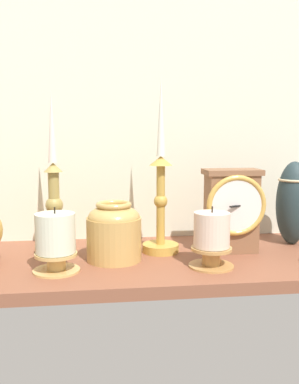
{
  "coord_description": "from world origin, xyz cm",
  "views": [
    {
      "loc": [
        -8.35,
        -86.78,
        26.0
      ],
      "look_at": [
        2.57,
        0.0,
        14.0
      ],
      "focal_mm": 39.57,
      "sensor_mm": 36.0,
      "label": 1
    }
  ],
  "objects_px": {
    "mantel_clock": "(232,209)",
    "pillar_candle_near_clock": "(56,241)",
    "candlestick_tall_center": "(54,207)",
    "brass_vase_jar": "(114,231)",
    "tall_ceramic_vase": "(293,202)",
    "candlestick_tall_left": "(161,197)",
    "pillar_candle_front": "(212,238)"
  },
  "relations": [
    {
      "from": "brass_vase_jar",
      "to": "tall_ceramic_vase",
      "type": "height_order",
      "value": "tall_ceramic_vase"
    },
    {
      "from": "brass_vase_jar",
      "to": "pillar_candle_near_clock",
      "type": "xyz_separation_m",
      "value": [
        -0.11,
        -0.06,
        -0.0
      ]
    },
    {
      "from": "pillar_candle_front",
      "to": "candlestick_tall_center",
      "type": "bearing_deg",
      "value": 155.95
    },
    {
      "from": "brass_vase_jar",
      "to": "pillar_candle_near_clock",
      "type": "relative_size",
      "value": 0.98
    },
    {
      "from": "brass_vase_jar",
      "to": "candlestick_tall_center",
      "type": "bearing_deg",
      "value": 151.01
    },
    {
      "from": "mantel_clock",
      "to": "pillar_candle_front",
      "type": "relative_size",
      "value": 1.52
    },
    {
      "from": "candlestick_tall_left",
      "to": "brass_vase_jar",
      "type": "bearing_deg",
      "value": -155.34
    },
    {
      "from": "candlestick_tall_center",
      "to": "brass_vase_jar",
      "type": "height_order",
      "value": "candlestick_tall_center"
    },
    {
      "from": "brass_vase_jar",
      "to": "mantel_clock",
      "type": "bearing_deg",
      "value": 6.38
    },
    {
      "from": "brass_vase_jar",
      "to": "pillar_candle_near_clock",
      "type": "bearing_deg",
      "value": -151.56
    },
    {
      "from": "mantel_clock",
      "to": "tall_ceramic_vase",
      "type": "bearing_deg",
      "value": 16.52
    },
    {
      "from": "pillar_candle_front",
      "to": "pillar_candle_near_clock",
      "type": "bearing_deg",
      "value": 178.26
    },
    {
      "from": "mantel_clock",
      "to": "candlestick_tall_center",
      "type": "distance_m",
      "value": 0.39
    },
    {
      "from": "brass_vase_jar",
      "to": "pillar_candle_near_clock",
      "type": "distance_m",
      "value": 0.13
    },
    {
      "from": "mantel_clock",
      "to": "pillar_candle_near_clock",
      "type": "distance_m",
      "value": 0.39
    },
    {
      "from": "tall_ceramic_vase",
      "to": "pillar_candle_front",
      "type": "bearing_deg",
      "value": -148.06
    },
    {
      "from": "mantel_clock",
      "to": "pillar_candle_near_clock",
      "type": "height_order",
      "value": "mantel_clock"
    },
    {
      "from": "candlestick_tall_center",
      "to": "candlestick_tall_left",
      "type": "bearing_deg",
      "value": -5.41
    },
    {
      "from": "candlestick_tall_center",
      "to": "pillar_candle_near_clock",
      "type": "distance_m",
      "value": 0.14
    },
    {
      "from": "candlestick_tall_center",
      "to": "tall_ceramic_vase",
      "type": "height_order",
      "value": "candlestick_tall_center"
    },
    {
      "from": "pillar_candle_near_clock",
      "to": "candlestick_tall_center",
      "type": "bearing_deg",
      "value": 95.88
    },
    {
      "from": "brass_vase_jar",
      "to": "pillar_candle_front",
      "type": "relative_size",
      "value": 1.01
    },
    {
      "from": "brass_vase_jar",
      "to": "tall_ceramic_vase",
      "type": "bearing_deg",
      "value": 10.4
    },
    {
      "from": "candlestick_tall_left",
      "to": "candlestick_tall_center",
      "type": "distance_m",
      "value": 0.23
    },
    {
      "from": "mantel_clock",
      "to": "candlestick_tall_center",
      "type": "relative_size",
      "value": 0.52
    },
    {
      "from": "candlestick_tall_center",
      "to": "tall_ceramic_vase",
      "type": "xyz_separation_m",
      "value": [
        0.55,
        0.01,
        -0.0
      ]
    },
    {
      "from": "candlestick_tall_left",
      "to": "brass_vase_jar",
      "type": "height_order",
      "value": "candlestick_tall_left"
    },
    {
      "from": "mantel_clock",
      "to": "candlestick_tall_center",
      "type": "xyz_separation_m",
      "value": [
        -0.39,
        0.04,
        0.01
      ]
    },
    {
      "from": "mantel_clock",
      "to": "candlestick_tall_left",
      "type": "height_order",
      "value": "candlestick_tall_left"
    },
    {
      "from": "candlestick_tall_left",
      "to": "mantel_clock",
      "type": "bearing_deg",
      "value": -6.92
    },
    {
      "from": "pillar_candle_front",
      "to": "mantel_clock",
      "type": "bearing_deg",
      "value": 53.75
    },
    {
      "from": "candlestick_tall_left",
      "to": "pillar_candle_near_clock",
      "type": "bearing_deg",
      "value": -153.35
    }
  ]
}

